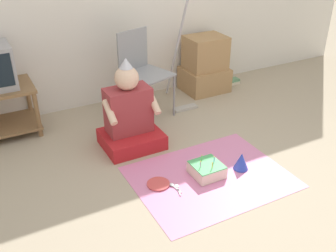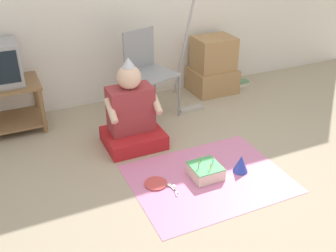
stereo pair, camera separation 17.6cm
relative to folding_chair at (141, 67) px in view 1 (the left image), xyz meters
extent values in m
plane|color=tan|center=(0.10, -1.49, -0.53)|extent=(16.00, 16.00, 0.00)
cube|color=olive|center=(-1.43, 0.23, -0.44)|extent=(0.73, 0.50, 0.02)
cylinder|color=olive|center=(-1.10, 0.01, -0.28)|extent=(0.04, 0.04, 0.49)
cylinder|color=olive|center=(-1.10, 0.45, -0.28)|extent=(0.04, 0.04, 0.49)
cube|color=gray|center=(0.03, -0.08, -0.06)|extent=(0.55, 0.55, 0.02)
cube|color=gray|center=(-0.04, 0.11, 0.16)|extent=(0.38, 0.14, 0.43)
cylinder|color=gray|center=(-0.11, -0.33, -0.29)|extent=(0.02, 0.02, 0.47)
cylinder|color=gray|center=(0.28, -0.21, -0.29)|extent=(0.02, 0.02, 0.47)
cylinder|color=gray|center=(-0.23, 0.04, -0.29)|extent=(0.02, 0.02, 0.47)
cylinder|color=gray|center=(0.16, 0.17, -0.29)|extent=(0.02, 0.02, 0.47)
cube|color=#A87F51|center=(0.94, 0.22, -0.39)|extent=(0.52, 0.45, 0.28)
cube|color=#A87F51|center=(0.94, 0.22, -0.05)|extent=(0.46, 0.37, 0.39)
cube|color=#B2ADA3|center=(0.46, -0.14, -0.51)|extent=(0.28, 0.09, 0.03)
cylinder|color=#B7B7BC|center=(0.46, 0.08, 0.09)|extent=(0.03, 0.47, 1.19)
cube|color=beige|center=(1.38, 0.23, -0.51)|extent=(0.17, 0.13, 0.03)
cube|color=#60936B|center=(1.38, 0.23, -0.48)|extent=(0.16, 0.10, 0.03)
cube|color=red|center=(-0.37, -0.58, -0.46)|extent=(0.54, 0.46, 0.14)
cube|color=#993338|center=(-0.37, -0.53, -0.18)|extent=(0.41, 0.23, 0.43)
sphere|color=beige|center=(-0.37, -0.53, 0.14)|extent=(0.22, 0.22, 0.22)
cone|color=silver|center=(-0.37, -0.53, 0.28)|extent=(0.12, 0.12, 0.09)
cylinder|color=beige|center=(-0.59, -0.63, -0.11)|extent=(0.06, 0.23, 0.19)
cylinder|color=beige|center=(-0.16, -0.63, -0.11)|extent=(0.06, 0.23, 0.19)
cube|color=pink|center=(0.00, -1.35, -0.53)|extent=(1.27, 0.98, 0.01)
cube|color=#F4E0C6|center=(-0.01, -1.31, -0.48)|extent=(0.25, 0.25, 0.10)
cube|color=#4CB266|center=(-0.01, -1.31, -0.42)|extent=(0.24, 0.24, 0.01)
cylinder|color=#4C7FE5|center=(0.05, -1.31, -0.40)|extent=(0.01, 0.01, 0.06)
sphere|color=#FFCC4C|center=(0.05, -1.31, -0.37)|extent=(0.01, 0.01, 0.01)
cylinder|color=#66C666|center=(-0.02, -1.25, -0.40)|extent=(0.01, 0.01, 0.06)
sphere|color=#FFCC4C|center=(-0.02, -1.25, -0.37)|extent=(0.01, 0.01, 0.01)
cylinder|color=#E58CCC|center=(-0.08, -1.32, -0.40)|extent=(0.01, 0.01, 0.06)
sphere|color=#FFCC4C|center=(-0.08, -1.32, -0.37)|extent=(0.01, 0.01, 0.01)
cylinder|color=yellow|center=(-0.01, -1.38, -0.40)|extent=(0.01, 0.01, 0.06)
sphere|color=#FFCC4C|center=(-0.01, -1.38, -0.37)|extent=(0.01, 0.01, 0.01)
cone|color=blue|center=(0.29, -1.38, -0.45)|extent=(0.13, 0.13, 0.15)
cylinder|color=#D84C4C|center=(-0.43, -1.24, -0.52)|extent=(0.19, 0.19, 0.01)
ellipsoid|color=white|center=(-0.34, -1.31, -0.52)|extent=(0.04, 0.05, 0.01)
cube|color=white|center=(-0.33, -1.38, -0.52)|extent=(0.03, 0.10, 0.01)
ellipsoid|color=white|center=(-0.31, -1.34, -0.52)|extent=(0.04, 0.05, 0.01)
cube|color=white|center=(-0.33, -1.41, -0.52)|extent=(0.04, 0.10, 0.01)
camera|label=1|loc=(-1.57, -3.54, 1.42)|focal=42.00mm
camera|label=2|loc=(-1.41, -3.62, 1.42)|focal=42.00mm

